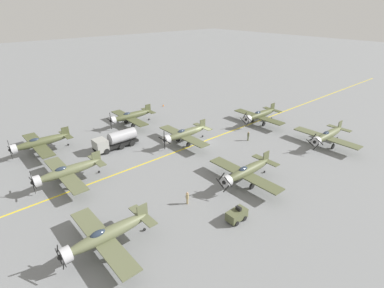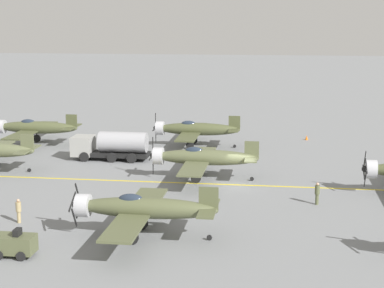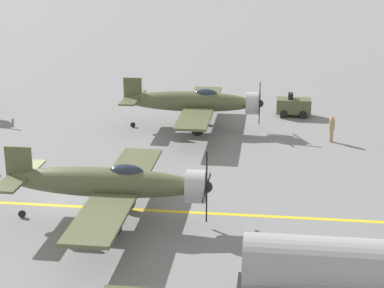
% 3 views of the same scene
% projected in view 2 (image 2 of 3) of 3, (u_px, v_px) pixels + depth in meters
% --- Properties ---
extents(ground_plane, '(400.00, 400.00, 0.00)m').
position_uv_depth(ground_plane, '(241.00, 185.00, 56.57)').
color(ground_plane, slate).
extents(taxiway_stripe, '(0.30, 160.00, 0.01)m').
position_uv_depth(taxiway_stripe, '(241.00, 185.00, 56.56)').
color(taxiway_stripe, yellow).
rests_on(taxiway_stripe, ground).
extents(airplane_mid_center, '(12.00, 9.98, 3.80)m').
position_uv_depth(airplane_mid_center, '(202.00, 158.00, 58.24)').
color(airplane_mid_center, '#555A3C').
rests_on(airplane_mid_center, ground).
extents(airplane_mid_right, '(12.00, 9.98, 3.80)m').
position_uv_depth(airplane_mid_right, '(195.00, 129.00, 72.95)').
color(airplane_mid_right, '#494E2F').
rests_on(airplane_mid_right, ground).
extents(airplane_far_right, '(12.00, 9.98, 3.78)m').
position_uv_depth(airplane_far_right, '(34.00, 128.00, 74.06)').
color(airplane_far_right, '#4A4F30').
rests_on(airplane_far_right, ground).
extents(airplane_mid_left, '(12.00, 9.98, 3.65)m').
position_uv_depth(airplane_mid_left, '(142.00, 208.00, 42.78)').
color(airplane_mid_left, '#515637').
rests_on(airplane_mid_left, ground).
extents(fuel_tanker, '(2.68, 8.00, 2.98)m').
position_uv_depth(fuel_tanker, '(110.00, 146.00, 66.28)').
color(fuel_tanker, black).
rests_on(fuel_tanker, ground).
extents(tow_tractor, '(1.57, 2.60, 1.79)m').
position_uv_depth(tow_tractor, '(14.00, 244.00, 39.55)').
color(tow_tractor, '#515638').
rests_on(tow_tractor, ground).
extents(ground_crew_walking, '(0.39, 0.39, 1.78)m').
position_uv_depth(ground_crew_walking, '(19.00, 210.00, 45.98)').
color(ground_crew_walking, tan).
rests_on(ground_crew_walking, ground).
extents(ground_crew_inspecting, '(0.39, 0.39, 1.79)m').
position_uv_depth(ground_crew_inspecting, '(317.00, 193.00, 50.48)').
color(ground_crew_inspecting, '#515638').
rests_on(ground_crew_inspecting, ground).
extents(traffic_cone, '(0.36, 0.36, 0.55)m').
position_uv_depth(traffic_cone, '(307.00, 138.00, 77.33)').
color(traffic_cone, orange).
rests_on(traffic_cone, ground).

